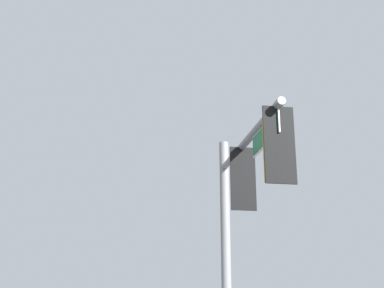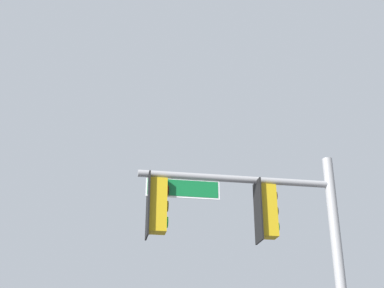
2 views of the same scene
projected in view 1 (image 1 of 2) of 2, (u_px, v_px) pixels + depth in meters
The scene contains 1 object.
signal_pole_near at pixel (243, 206), 10.62m from camera, with size 4.20×1.04×5.82m.
Camera 1 is at (3.53, -6.19, 1.94)m, focal length 50.00 mm.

